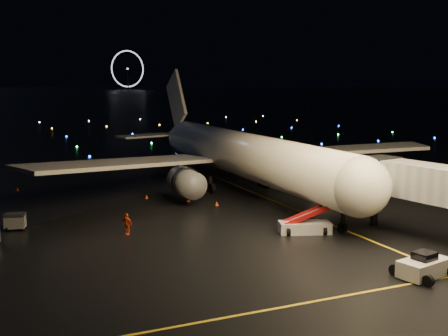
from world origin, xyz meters
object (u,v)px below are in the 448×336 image
Objects in this scene: pushback_tug at (424,264)px; crew_c at (127,224)px; belt_loader at (305,215)px; baggage_cart_0 at (15,221)px; airliner at (233,128)px.

crew_c reaches higher than pushback_tug.
pushback_tug is 13.18m from belt_loader.
belt_loader is (-1.61, 13.06, 0.73)m from pushback_tug.
pushback_tug is 2.11× the size of baggage_cart_0.
crew_c is (-14.76, 5.91, -0.67)m from belt_loader.
airliner is 29.87× the size of baggage_cart_0.
airliner is 27.93× the size of crew_c.
pushback_tug is 25.06m from crew_c.
pushback_tug is 1.97× the size of crew_c.
crew_c is (-17.65, -15.92, -6.62)m from airliner.
baggage_cart_0 is (-25.37, 24.68, -0.14)m from pushback_tug.
belt_loader reaches higher than crew_c.
airliner is 14.18× the size of pushback_tug.
belt_loader is at bearing -98.12° from airliner.
baggage_cart_0 is at bearing -159.59° from airliner.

